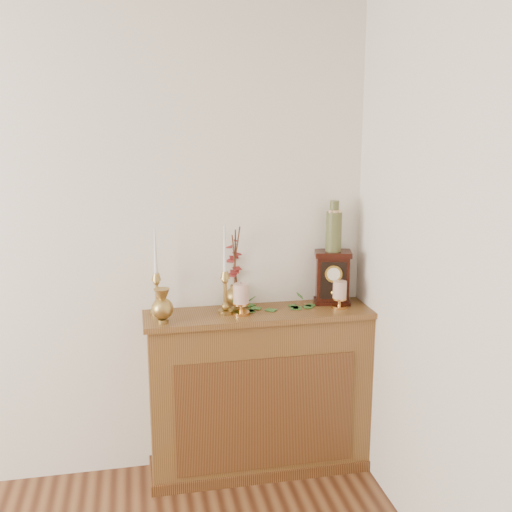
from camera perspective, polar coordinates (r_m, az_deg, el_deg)
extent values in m
cube|color=brown|center=(3.39, 0.37, -13.01)|extent=(1.20, 0.30, 0.90)
cube|color=brown|center=(3.28, 0.93, -14.84)|extent=(0.96, 0.01, 0.63)
cube|color=brown|center=(3.22, 0.38, -5.52)|extent=(1.24, 0.34, 0.03)
cube|color=brown|center=(3.59, 0.36, -19.06)|extent=(1.23, 0.33, 0.06)
cylinder|color=#A68242|center=(3.20, -9.36, -5.34)|extent=(0.08, 0.08, 0.02)
sphere|color=#A68242|center=(3.19, -9.37, -4.85)|extent=(0.04, 0.04, 0.04)
cylinder|color=#A68242|center=(3.17, -9.42, -3.71)|extent=(0.02, 0.02, 0.13)
sphere|color=#A68242|center=(3.16, -9.46, -2.46)|extent=(0.03, 0.03, 0.03)
cone|color=#A68242|center=(3.15, -9.48, -1.96)|extent=(0.05, 0.05, 0.04)
cone|color=silver|center=(3.12, -9.57, 0.41)|extent=(0.02, 0.02, 0.24)
cylinder|color=#A68242|center=(3.18, -2.93, -5.33)|extent=(0.08, 0.08, 0.02)
sphere|color=#A68242|center=(3.17, -2.94, -4.82)|extent=(0.04, 0.04, 0.04)
cylinder|color=#A68242|center=(3.15, -2.95, -3.63)|extent=(0.02, 0.02, 0.14)
sphere|color=#A68242|center=(3.13, -2.97, -2.33)|extent=(0.04, 0.04, 0.04)
cone|color=#A68242|center=(3.12, -2.97, -1.81)|extent=(0.05, 0.05, 0.04)
cone|color=silver|center=(3.09, -3.00, 0.66)|extent=(0.02, 0.02, 0.25)
cylinder|color=#A68242|center=(3.06, -8.87, -6.13)|extent=(0.06, 0.06, 0.02)
sphere|color=#A68242|center=(3.04, -8.91, -4.97)|extent=(0.11, 0.11, 0.11)
cone|color=#A68242|center=(3.02, -8.96, -3.61)|extent=(0.08, 0.08, 0.06)
cylinder|color=#A68242|center=(3.30, -1.93, -4.74)|extent=(0.05, 0.05, 0.01)
ellipsoid|color=#A68242|center=(3.28, -1.94, -3.86)|extent=(0.12, 0.12, 0.11)
cylinder|color=#A68242|center=(3.27, -1.95, -2.98)|extent=(0.06, 0.06, 0.02)
cylinder|color=#472819|center=(3.24, -2.06, -0.41)|extent=(0.04, 0.07, 0.29)
cylinder|color=#472819|center=(3.24, -2.00, -0.18)|extent=(0.01, 0.06, 0.32)
cylinder|color=#472819|center=(3.23, -1.95, 0.05)|extent=(0.04, 0.11, 0.34)
cylinder|color=#E29F4F|center=(3.16, -1.43, -5.45)|extent=(0.09, 0.09, 0.02)
cylinder|color=#E29F4F|center=(3.15, -1.44, -4.97)|extent=(0.02, 0.02, 0.04)
cylinder|color=#E29F4F|center=(3.14, -1.44, -4.56)|extent=(0.09, 0.09, 0.01)
cylinder|color=beige|center=(3.13, -1.44, -3.58)|extent=(0.08, 0.08, 0.10)
cylinder|color=#472819|center=(3.11, -1.45, -2.59)|extent=(0.00, 0.00, 0.01)
cylinder|color=#E29F4F|center=(3.30, 7.92, -4.80)|extent=(0.08, 0.08, 0.01)
cylinder|color=#E29F4F|center=(3.29, 7.94, -4.38)|extent=(0.02, 0.02, 0.04)
cylinder|color=#E29F4F|center=(3.29, 7.95, -4.03)|extent=(0.08, 0.08, 0.01)
cylinder|color=beige|center=(3.27, 7.97, -3.18)|extent=(0.07, 0.07, 0.09)
cylinder|color=#472819|center=(3.26, 8.00, -2.32)|extent=(0.00, 0.00, 0.01)
cube|color=#306325|center=(3.28, 2.13, -4.82)|extent=(0.06, 0.05, 0.00)
cube|color=#306325|center=(3.27, -0.03, -4.88)|extent=(0.05, 0.06, 0.00)
cube|color=#306325|center=(3.29, -0.96, -4.75)|extent=(0.06, 0.07, 0.00)
cube|color=#306325|center=(3.16, -2.41, -5.52)|extent=(0.07, 0.06, 0.00)
cube|color=#306325|center=(3.25, 2.72, -5.01)|extent=(0.06, 0.07, 0.00)
cube|color=#306325|center=(3.37, 3.94, -4.40)|extent=(0.07, 0.07, 0.00)
cube|color=#306325|center=(3.22, -0.94, -5.14)|extent=(0.06, 0.05, 0.00)
cube|color=#306325|center=(3.29, -1.92, -4.80)|extent=(0.06, 0.07, 0.00)
cube|color=#306325|center=(3.33, 3.28, -4.59)|extent=(0.07, 0.07, 0.00)
cube|color=#306325|center=(3.30, -0.32, -4.74)|extent=(0.05, 0.06, 0.00)
cube|color=#306325|center=(3.17, -1.87, -5.48)|extent=(0.07, 0.06, 0.00)
cube|color=#306325|center=(3.22, -1.84, -4.27)|extent=(0.05, 0.06, 0.03)
cube|color=#306325|center=(3.16, -0.48, -4.16)|extent=(0.05, 0.04, 0.03)
cube|color=#306325|center=(3.28, 4.18, -3.78)|extent=(0.05, 0.06, 0.03)
cube|color=black|center=(3.39, 7.22, -4.26)|extent=(0.22, 0.18, 0.02)
cube|color=black|center=(3.35, 7.28, -2.16)|extent=(0.20, 0.16, 0.26)
cube|color=black|center=(3.32, 7.35, 0.22)|extent=(0.22, 0.18, 0.03)
cube|color=black|center=(3.29, 7.38, -2.35)|extent=(0.14, 0.04, 0.21)
cylinder|color=gold|center=(3.28, 7.40, -1.70)|extent=(0.09, 0.03, 0.09)
cylinder|color=silver|center=(3.28, 7.40, -1.70)|extent=(0.07, 0.02, 0.07)
sphere|color=gold|center=(3.32, 7.34, -3.49)|extent=(0.03, 0.03, 0.03)
cylinder|color=#172F25|center=(3.30, 7.41, 2.31)|extent=(0.09, 0.09, 0.22)
cylinder|color=#172F25|center=(3.28, 7.48, 4.63)|extent=(0.05, 0.05, 0.07)
cylinder|color=#DBB07E|center=(3.28, 7.47, 4.24)|extent=(0.06, 0.06, 0.02)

